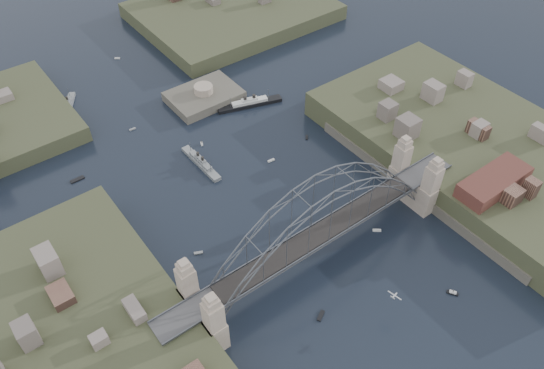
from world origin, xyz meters
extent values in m
plane|color=black|center=(0.00, 0.00, 0.00)|extent=(500.00, 500.00, 0.00)
cube|color=#4A494C|center=(0.00, 0.00, 8.00)|extent=(84.00, 6.00, 0.70)
cube|color=#51555D|center=(0.00, -3.00, 8.55)|extent=(84.00, 0.25, 0.50)
cube|color=#51555D|center=(0.00, 3.00, 8.55)|extent=(84.00, 0.25, 0.50)
cube|color=black|center=(0.00, 0.00, 8.55)|extent=(55.20, 5.20, 0.35)
cube|color=tan|center=(-31.50, -5.00, 8.85)|extent=(3.40, 3.40, 17.70)
cube|color=tan|center=(-31.50, 5.00, 8.85)|extent=(3.40, 3.40, 17.70)
cube|color=tan|center=(31.50, -5.00, 8.85)|extent=(3.40, 3.40, 17.70)
cube|color=tan|center=(31.50, 5.00, 8.85)|extent=(3.40, 3.40, 17.70)
cube|color=tan|center=(-31.50, 0.00, 4.00)|extent=(4.08, 13.80, 8.00)
cube|color=tan|center=(31.50, 0.00, 4.00)|extent=(4.08, 13.80, 8.00)
cube|color=#4E4A3F|center=(-35.50, 0.00, 1.00)|extent=(6.00, 70.00, 4.00)
cube|color=#393E25|center=(58.00, 0.00, 2.00)|extent=(50.00, 90.00, 12.00)
cube|color=#4E4A3F|center=(35.50, 0.00, 1.00)|extent=(6.00, 70.00, 4.00)
cube|color=#393E25|center=(50.00, 110.00, 0.75)|extent=(70.00, 55.00, 9.50)
cube|color=#4E4A3F|center=(12.00, 70.00, -0.50)|extent=(22.00, 16.00, 7.00)
cylinder|color=tan|center=(12.00, 70.00, 4.20)|extent=(6.00, 6.00, 2.40)
cube|color=#592D26|center=(44.00, -14.00, 10.00)|extent=(20.00, 8.00, 4.00)
cube|color=#4A494C|center=(39.00, -28.00, 0.70)|extent=(4.00, 22.00, 1.40)
cube|color=gray|center=(-5.11, 44.31, 0.38)|extent=(2.60, 17.02, 1.51)
cube|color=gray|center=(-5.11, 44.31, 1.51)|extent=(1.88, 9.37, 1.13)
cube|color=gray|center=(-5.11, 44.31, 2.36)|extent=(1.33, 4.27, 0.75)
cylinder|color=black|center=(-5.09, 43.12, 3.02)|extent=(0.81, 0.81, 1.51)
cylinder|color=black|center=(-5.13, 45.50, 3.02)|extent=(0.81, 0.81, 1.51)
cylinder|color=#51555D|center=(-5.01, 39.22, 2.83)|extent=(0.15, 0.15, 3.77)
cylinder|color=#51555D|center=(-5.21, 49.40, 2.83)|extent=(0.15, 0.15, 3.77)
cube|color=gray|center=(-24.57, 92.04, 0.36)|extent=(9.26, 13.48, 1.46)
cube|color=gray|center=(-24.57, 92.04, 1.46)|extent=(5.43, 7.62, 1.09)
cube|color=gray|center=(-24.57, 92.04, 2.27)|extent=(2.83, 3.68, 0.73)
cylinder|color=black|center=(-25.10, 91.17, 2.91)|extent=(0.72, 0.72, 1.46)
cylinder|color=black|center=(-24.05, 92.91, 2.91)|extent=(0.72, 0.72, 1.46)
cylinder|color=#51555D|center=(-26.84, 88.31, 2.73)|extent=(0.15, 0.15, 3.64)
cylinder|color=#51555D|center=(-22.31, 95.77, 2.73)|extent=(0.15, 0.15, 3.64)
cube|color=black|center=(21.88, 58.79, 0.38)|extent=(20.72, 8.95, 1.51)
cube|color=white|center=(21.88, 58.79, 1.51)|extent=(11.56, 5.46, 1.14)
cube|color=white|center=(21.88, 58.79, 2.37)|extent=(5.43, 3.05, 0.76)
cylinder|color=black|center=(20.49, 59.22, 3.03)|extent=(1.02, 1.02, 1.51)
cylinder|color=black|center=(23.27, 58.35, 3.03)|extent=(1.02, 1.02, 1.51)
cylinder|color=#51555D|center=(15.92, 60.66, 2.84)|extent=(0.15, 0.15, 3.79)
cylinder|color=#51555D|center=(27.84, 56.91, 2.84)|extent=(0.15, 0.15, 3.79)
cube|color=silver|center=(2.70, -21.13, 6.61)|extent=(1.69, 0.60, 0.29)
cube|color=silver|center=(2.70, -21.13, 6.66)|extent=(0.88, 3.32, 0.06)
cube|color=silver|center=(1.88, -21.28, 6.76)|extent=(0.35, 1.05, 0.36)
cube|color=white|center=(-22.09, 17.92, 0.15)|extent=(2.25, 1.55, 0.45)
cube|color=white|center=(11.61, 33.82, 0.15)|extent=(2.12, 0.87, 0.45)
cube|color=white|center=(-9.88, -12.71, 0.15)|extent=(2.83, 2.12, 0.45)
cube|color=white|center=(26.16, 35.63, 0.15)|extent=(1.76, 1.92, 0.45)
cube|color=white|center=(-35.28, 59.40, 0.15)|extent=(3.83, 1.27, 0.45)
cube|color=white|center=(-0.30, 51.72, 0.15)|extent=(1.09, 1.72, 0.45)
cube|color=white|center=(-0.30, 51.72, 0.55)|extent=(0.78, 1.08, 0.40)
cylinder|color=black|center=(-0.30, 51.72, 1.00)|extent=(0.16, 0.16, 0.70)
cube|color=white|center=(17.50, -26.08, 0.15)|extent=(2.10, 2.62, 0.45)
cube|color=white|center=(17.50, -26.08, 0.55)|extent=(1.44, 1.68, 0.40)
cylinder|color=black|center=(17.50, -26.08, 1.00)|extent=(0.16, 0.16, 0.70)
cube|color=white|center=(-13.34, 70.17, 0.15)|extent=(2.01, 0.73, 0.45)
cube|color=white|center=(34.84, 17.70, 0.15)|extent=(1.86, 2.25, 0.45)
cube|color=white|center=(0.43, 109.62, 0.15)|extent=(1.85, 1.71, 0.45)
cube|color=white|center=(-37.34, 32.98, 0.15)|extent=(2.68, 2.55, 0.45)
cube|color=white|center=(17.08, -2.69, 0.15)|extent=(2.05, 1.82, 0.45)
camera|label=1|loc=(-56.17, -56.64, 102.37)|focal=35.60mm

